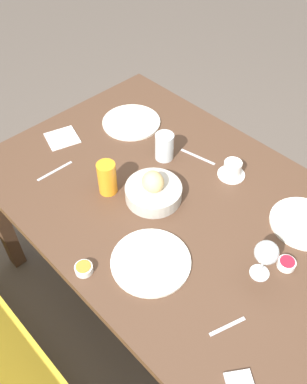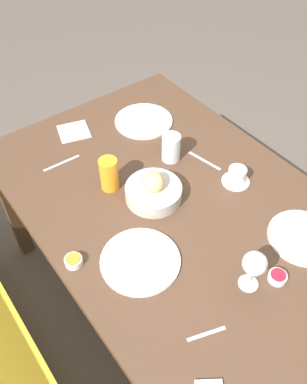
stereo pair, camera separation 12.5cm
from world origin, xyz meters
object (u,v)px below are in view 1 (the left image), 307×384
Objects in this scene: water_tumbler at (164,146)px; coffee_cup at (232,169)px; spoon_coffee at (227,326)px; plate_near_right at (131,122)px; wine_glass at (266,254)px; jam_bowl_honey at (84,269)px; fork_silver at (198,157)px; plate_far_center at (151,261)px; plate_near_left at (304,223)px; knife_silver at (55,171)px; napkin at (62,138)px; juice_glass at (107,178)px; bread_basket at (153,190)px; jam_bowl_berry at (287,264)px.

coffee_cup is (-0.26, -0.12, -0.03)m from water_tumbler.
spoon_coffee is at bearing 149.25° from water_tumbler.
wine_glass is at bearing 165.36° from plate_near_right.
jam_bowl_honey is 0.37× the size of fork_silver.
plate_far_center reaches higher than fork_silver.
water_tumbler is at bearing 10.33° from plate_near_left.
knife_silver is at bearing -0.70° from spoon_coffee.
napkin is at bearing 19.13° from plate_near_left.
plate_near_left is 0.73m from juice_glass.
water_tumbler is 0.29m from coffee_cup.
plate_near_right is 0.79m from jam_bowl_honey.
knife_silver is (-0.02, 0.43, -0.00)m from plate_near_right.
fork_silver is (-0.11, -0.39, -0.07)m from juice_glass.
wine_glass reaches higher than jam_bowl_honey.
wine_glass is at bearing -140.68° from plate_far_center.
plate_near_left is at bearing -83.68° from spoon_coffee.
plate_near_right is 4.44× the size of jam_bowl_honey.
jam_bowl_honey is at bearing 150.72° from napkin.
plate_far_center is 2.26× the size of spoon_coffee.
plate_near_left is 1.50× the size of napkin.
water_tumbler is at bearing 24.31° from coffee_cup.
bread_basket is at bearing 124.99° from water_tumbler.
water_tumbler reaches higher than coffee_cup.
jam_bowl_berry is 0.50× the size of spoon_coffee.
wine_glass is 0.25m from spoon_coffee.
jam_bowl_berry is (-0.52, -0.10, -0.03)m from bread_basket.
water_tumbler is at bearing -69.93° from jam_bowl_honey.
bread_basket is at bearing 32.58° from plate_near_left.
napkin is at bearing -43.23° from knife_silver.
water_tumbler is 0.72× the size of knife_silver.
fork_silver is (0.51, -0.28, -0.11)m from wine_glass.
plate_far_center is at bearing 134.44° from bread_basket.
knife_silver is (0.25, 0.38, -0.06)m from water_tumbler.
jam_bowl_berry is at bearing -171.96° from napkin.
spoon_coffee is at bearing 159.02° from bread_basket.
plate_far_center is 0.37m from wine_glass.
wine_glass reaches higher than spoon_coffee.
napkin is (0.49, 0.34, 0.00)m from fork_silver.
bread_basket is at bearing -45.56° from plate_far_center.
plate_near_right is at bearing -36.86° from plate_far_center.
knife_silver is 0.90m from spoon_coffee.
plate_near_right reaches higher than fork_silver.
bread_basket is 0.47m from plate_near_right.
jam_bowl_honey is at bearing 54.74° from plate_far_center.
wine_glass is 0.46m from coffee_cup.
jam_bowl_berry is at bearing 152.35° from coffee_cup.
jam_bowl_berry and jam_bowl_honey have the same top height.
jam_bowl_honey reaches higher than plate_far_center.
wine_glass is at bearing 63.25° from jam_bowl_berry.
spoon_coffee is (-0.32, -0.01, -0.00)m from plate_far_center.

